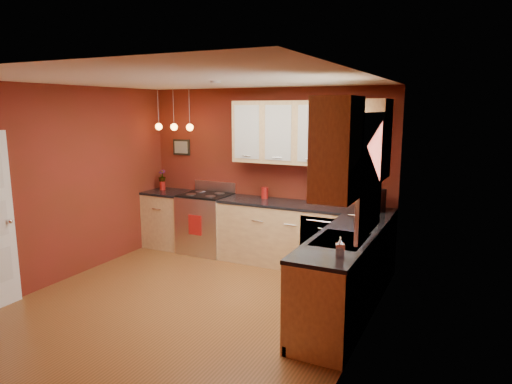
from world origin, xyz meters
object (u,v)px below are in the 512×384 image
at_px(soap_pump, 340,247).
at_px(coffee_maker, 376,201).
at_px(red_canister, 265,193).
at_px(gas_range, 206,223).
at_px(sink, 341,242).

bearing_deg(soap_pump, coffee_maker, 92.66).
bearing_deg(soap_pump, red_canister, 129.20).
relative_size(red_canister, coffee_maker, 0.57).
relative_size(gas_range, red_canister, 6.58).
distance_m(gas_range, sink, 3.05).
xyz_separation_m(sink, coffee_maker, (0.05, 1.51, 0.16)).
xyz_separation_m(gas_range, sink, (2.62, -1.50, 0.43)).
bearing_deg(gas_range, red_canister, 8.53).
height_order(gas_range, red_canister, gas_range).
bearing_deg(sink, soap_pump, -75.38).
height_order(red_canister, soap_pump, soap_pump).
height_order(sink, coffee_maker, coffee_maker).
distance_m(gas_range, red_canister, 1.13).
height_order(gas_range, soap_pump, soap_pump).
xyz_separation_m(red_canister, soap_pump, (1.79, -2.20, 0.01)).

